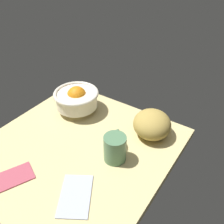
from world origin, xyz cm
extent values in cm
cube|color=#D0BE7F|center=(0.00, 0.00, -1.50)|extent=(69.64, 66.78, 3.00)
cylinder|color=silver|center=(-18.49, -15.16, 1.31)|extent=(9.56, 9.56, 2.61)
cylinder|color=silver|center=(-18.49, -15.16, 5.81)|extent=(18.03, 18.03, 6.40)
torus|color=silver|center=(-18.49, -15.16, 9.01)|extent=(19.63, 19.63, 1.60)
sphere|color=orange|center=(-18.76, -15.08, 7.63)|extent=(8.54, 8.54, 8.54)
sphere|color=orange|center=(-18.49, -15.16, 7.55)|extent=(8.07, 8.07, 8.07)
sphere|color=orange|center=(-18.49, -15.16, 7.52)|extent=(7.94, 7.94, 7.94)
sphere|color=orange|center=(-18.49, -15.16, 7.48)|extent=(7.70, 7.70, 7.70)
ellipsoid|color=#AF9245|center=(-22.41, 19.67, 5.11)|extent=(21.07, 20.73, 10.21)
cube|color=#AF4858|center=(23.27, -8.56, 0.40)|extent=(16.56, 13.48, 0.81)
cube|color=#B0B6CB|center=(16.32, 13.49, 0.40)|extent=(18.12, 16.07, 0.81)
cylinder|color=#537F59|center=(-3.46, 14.92, 4.98)|extent=(7.98, 7.98, 9.96)
torus|color=#537F59|center=(-8.16, 12.72, 4.98)|extent=(6.65, 3.96, 6.78)
camera|label=1|loc=(48.52, 48.67, 66.18)|focal=39.97mm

